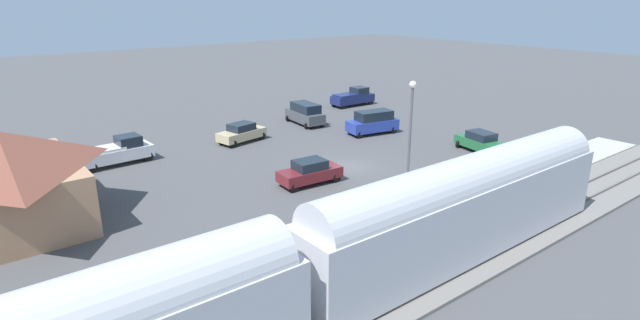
{
  "coord_description": "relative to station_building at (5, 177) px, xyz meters",
  "views": [
    {
      "loc": [
        -27.56,
        24.25,
        12.61
      ],
      "look_at": [
        0.27,
        2.56,
        1.0
      ],
      "focal_mm": 28.12,
      "sensor_mm": 36.0,
      "label": 1
    }
  ],
  "objects": [
    {
      "name": "pedestrian_on_platform",
      "position": [
        -13.37,
        -22.4,
        -1.65
      ],
      "size": [
        0.36,
        0.36,
        1.71
      ],
      "color": "brown",
      "rests_on": "platform"
    },
    {
      "name": "railway_track",
      "position": [
        -18.0,
        -22.0,
        -2.84
      ],
      "size": [
        4.8,
        70.0,
        0.3
      ],
      "color": "slate",
      "rests_on": "ground"
    },
    {
      "name": "sedan_green",
      "position": [
        -7.87,
        -33.41,
        -2.05
      ],
      "size": [
        4.76,
        2.87,
        1.74
      ],
      "color": "#236638",
      "rests_on": "ground"
    },
    {
      "name": "light_pole_near_platform",
      "position": [
        -11.2,
        -20.74,
        1.92
      ],
      "size": [
        0.44,
        0.44,
        7.71
      ],
      "color": "#515156",
      "rests_on": "ground"
    },
    {
      "name": "sedan_maroon",
      "position": [
        -5.09,
        -17.47,
        -2.05
      ],
      "size": [
        2.16,
        4.62,
        1.74
      ],
      "color": "maroon",
      "rests_on": "ground"
    },
    {
      "name": "station_building",
      "position": [
        0.0,
        0.0,
        0.0
      ],
      "size": [
        10.28,
        8.0,
        5.62
      ],
      "color": "tan",
      "rests_on": "ground"
    },
    {
      "name": "pickup_white",
      "position": [
        7.63,
        -8.21,
        -1.9
      ],
      "size": [
        2.21,
        5.49,
        2.14
      ],
      "color": "white",
      "rests_on": "ground"
    },
    {
      "name": "suv_charcoal",
      "position": [
        8.93,
        -27.35,
        -1.78
      ],
      "size": [
        5.07,
        2.76,
        2.22
      ],
      "color": "#47494F",
      "rests_on": "ground"
    },
    {
      "name": "sedan_tan",
      "position": [
        7.13,
        -18.94,
        -2.05
      ],
      "size": [
        2.72,
        4.78,
        1.74
      ],
      "color": "#C6B284",
      "rests_on": "ground"
    },
    {
      "name": "ground_plane",
      "position": [
        -4.0,
        -22.0,
        -2.93
      ],
      "size": [
        200.0,
        200.0,
        0.0
      ],
      "primitive_type": "plane",
      "color": "#4C4C4F"
    },
    {
      "name": "platform",
      "position": [
        -14.0,
        -22.0,
        -2.78
      ],
      "size": [
        3.2,
        46.0,
        0.3
      ],
      "color": "#B7B2A8",
      "rests_on": "ground"
    },
    {
      "name": "suv_blue",
      "position": [
        1.98,
        -30.28,
        -1.78
      ],
      "size": [
        2.81,
        5.17,
        2.22
      ],
      "color": "#283D9E",
      "rests_on": "ground"
    },
    {
      "name": "pickup_navy",
      "position": [
        12.83,
        -37.41,
        -1.9
      ],
      "size": [
        2.1,
        5.45,
        2.14
      ],
      "color": "navy",
      "rests_on": "ground"
    }
  ]
}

